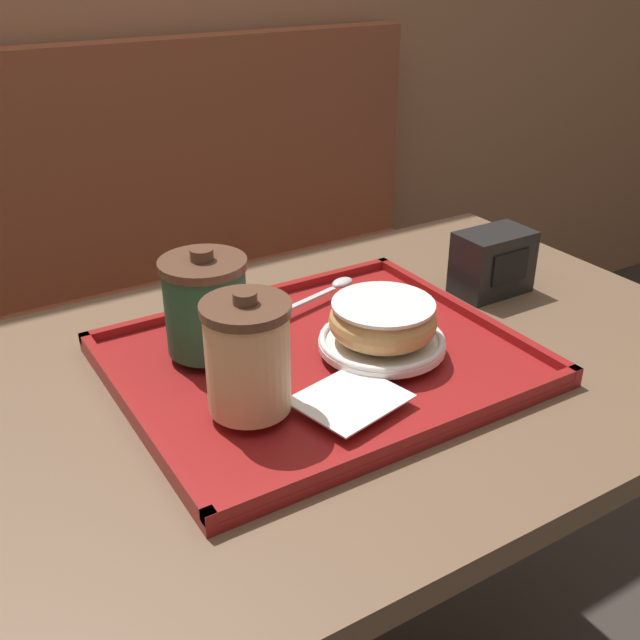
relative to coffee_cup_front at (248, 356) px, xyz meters
name	(u,v)px	position (x,y,z in m)	size (l,w,h in m)	color
booth_bench	(203,340)	(0.32, 0.93, -0.51)	(1.29, 0.44, 1.00)	brown
cafe_table	(313,472)	(0.11, 0.06, -0.24)	(1.08, 0.66, 0.74)	brown
serving_tray	(320,362)	(0.12, 0.06, -0.08)	(0.46, 0.38, 0.02)	maroon
napkin_paper	(350,398)	(0.10, -0.04, -0.06)	(0.13, 0.11, 0.00)	white
coffee_cup_front	(248,356)	(0.00, 0.00, 0.00)	(0.09, 0.09, 0.13)	#E0B784
coffee_cup_rear	(206,304)	(0.01, 0.14, 0.00)	(0.10, 0.10, 0.13)	#235638
plate_with_chocolate_donut	(382,341)	(0.19, 0.03, -0.05)	(0.15, 0.15, 0.01)	white
donut_chocolate_glazed	(383,319)	(0.19, 0.03, -0.02)	(0.13, 0.13, 0.04)	tan
spoon	(334,287)	(0.23, 0.19, -0.06)	(0.13, 0.05, 0.01)	silver
napkin_dispenser	(493,262)	(0.44, 0.12, -0.04)	(0.11, 0.07, 0.09)	black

